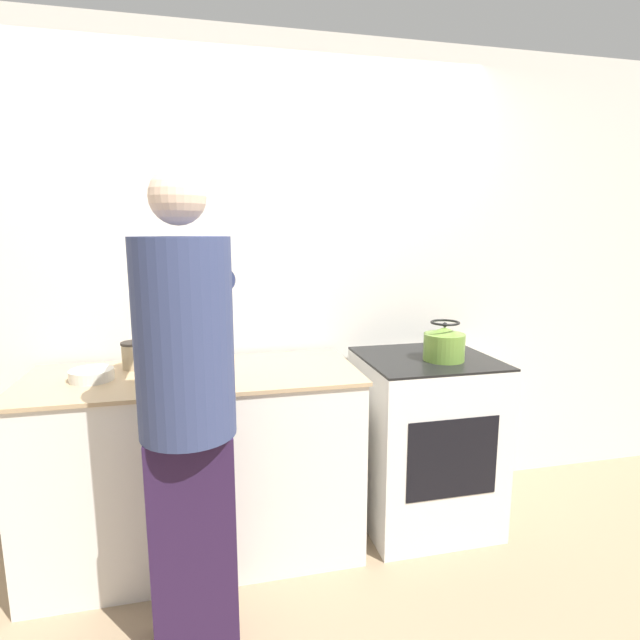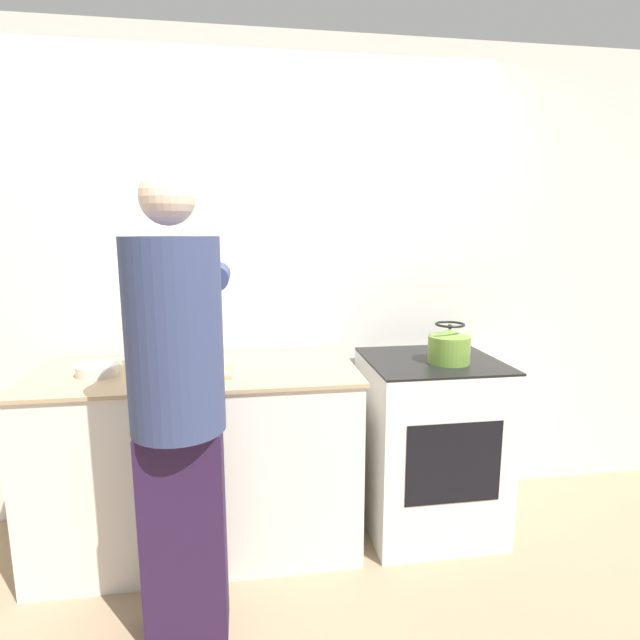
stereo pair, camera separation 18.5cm
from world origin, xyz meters
TOP-DOWN VIEW (x-y plane):
  - ground_plane at (0.00, 0.00)m, footprint 12.00×12.00m
  - wall_back at (0.00, 0.71)m, footprint 8.00×0.05m
  - counter at (-0.38, 0.32)m, footprint 1.55×0.66m
  - oven at (0.81, 0.32)m, footprint 0.67×0.65m
  - person at (-0.40, -0.24)m, footprint 0.39×0.62m
  - cutting_board at (-0.41, 0.24)m, footprint 0.39×0.19m
  - knife at (-0.39, 0.25)m, footprint 0.24×0.15m
  - kettle at (0.87, 0.25)m, footprint 0.21×0.21m
  - bowl_prep at (-0.83, 0.31)m, footprint 0.19×0.19m
  - canister_jar at (-0.67, 0.48)m, footprint 0.12×0.12m

SIDE VIEW (x-z plane):
  - ground_plane at x=0.00m, z-range 0.00..0.00m
  - counter at x=-0.38m, z-range 0.00..0.92m
  - oven at x=0.81m, z-range 0.00..0.93m
  - cutting_board at x=-0.41m, z-range 0.92..0.93m
  - knife at x=-0.39m, z-range 0.93..0.94m
  - bowl_prep at x=-0.83m, z-range 0.92..0.97m
  - person at x=-0.40m, z-range 0.08..1.87m
  - canister_jar at x=-0.67m, z-range 0.92..1.05m
  - kettle at x=0.87m, z-range 0.91..1.11m
  - wall_back at x=0.00m, z-range 0.00..2.60m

